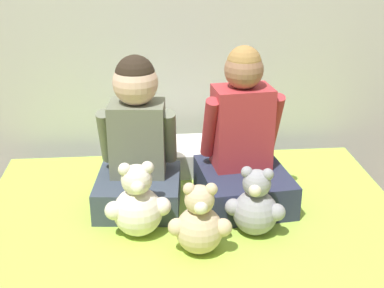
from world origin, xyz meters
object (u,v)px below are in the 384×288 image
child_on_right (243,147)px  teddy_bear_held_by_left_child (138,205)px  teddy_bear_held_by_right_child (255,206)px  teddy_bear_between_children (200,223)px  child_on_left (137,146)px  pillow_at_headboard (184,156)px

child_on_right → teddy_bear_held_by_left_child: (-0.42, -0.23, -0.11)m
teddy_bear_held_by_right_child → teddy_bear_between_children: same height
child_on_left → teddy_bear_held_by_right_child: 0.51m
teddy_bear_between_children → pillow_at_headboard: teddy_bear_between_children is taller
child_on_right → teddy_bear_held_by_right_child: size_ratio=2.41×
teddy_bear_between_children → pillow_at_headboard: 0.68m
teddy_bear_between_children → teddy_bear_held_by_right_child: bearing=31.2°
teddy_bear_held_by_left_child → teddy_bear_held_by_right_child: teddy_bear_held_by_left_child is taller
child_on_left → teddy_bear_between_children: size_ratio=2.31×
teddy_bear_held_by_right_child → child_on_left: bearing=166.4°
teddy_bear_held_by_right_child → teddy_bear_between_children: bearing=-135.8°
teddy_bear_held_by_right_child → pillow_at_headboard: (-0.21, 0.58, -0.05)m
teddy_bear_held_by_left_child → pillow_at_headboard: 0.59m
teddy_bear_held_by_left_child → teddy_bear_between_children: size_ratio=1.09×
child_on_right → pillow_at_headboard: 0.42m
teddy_bear_held_by_left_child → pillow_at_headboard: size_ratio=0.60×
child_on_right → pillow_at_headboard: size_ratio=1.31×
teddy_bear_between_children → pillow_at_headboard: size_ratio=0.55×
child_on_left → teddy_bear_held_by_right_child: size_ratio=2.31×
teddy_bear_held_by_right_child → teddy_bear_held_by_left_child: bearing=-165.4°
teddy_bear_held_by_left_child → teddy_bear_held_by_right_child: (0.42, -0.03, -0.01)m
child_on_left → teddy_bear_held_by_left_child: (-0.00, -0.23, -0.13)m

